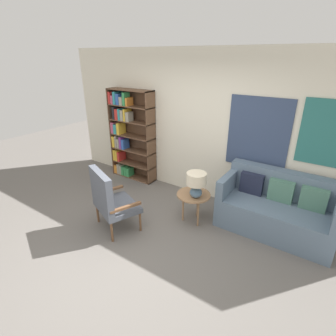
# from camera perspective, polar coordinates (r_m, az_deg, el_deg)

# --- Properties ---
(ground_plane) EXTENTS (14.00, 14.00, 0.00)m
(ground_plane) POSITION_cam_1_polar(r_m,az_deg,el_deg) (3.97, -7.38, -16.98)
(ground_plane) COLOR #66605B
(wall_back) EXTENTS (6.40, 0.08, 2.70)m
(wall_back) POSITION_cam_1_polar(r_m,az_deg,el_deg) (4.85, 8.42, 8.75)
(wall_back) COLOR silver
(wall_back) RESTS_ON ground_plane
(bookshelf) EXTENTS (1.05, 0.30, 1.93)m
(bookshelf) POSITION_cam_1_polar(r_m,az_deg,el_deg) (5.79, -8.93, 7.39)
(bookshelf) COLOR brown
(bookshelf) RESTS_ON ground_plane
(armchair) EXTENTS (0.84, 0.77, 1.01)m
(armchair) POSITION_cam_1_polar(r_m,az_deg,el_deg) (4.11, -12.73, -6.38)
(armchair) COLOR brown
(armchair) RESTS_ON ground_plane
(couch) EXTENTS (1.68, 0.80, 0.93)m
(couch) POSITION_cam_1_polar(r_m,az_deg,el_deg) (4.44, 22.52, -8.30)
(couch) COLOR slate
(couch) RESTS_ON ground_plane
(side_table) EXTENTS (0.54, 0.54, 0.51)m
(side_table) POSITION_cam_1_polar(r_m,az_deg,el_deg) (4.27, 5.57, -6.23)
(side_table) COLOR #99704C
(side_table) RESTS_ON ground_plane
(table_lamp) EXTENTS (0.31, 0.31, 0.41)m
(table_lamp) POSITION_cam_1_polar(r_m,az_deg,el_deg) (4.04, 6.19, -3.10)
(table_lamp) COLOR slate
(table_lamp) RESTS_ON side_table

